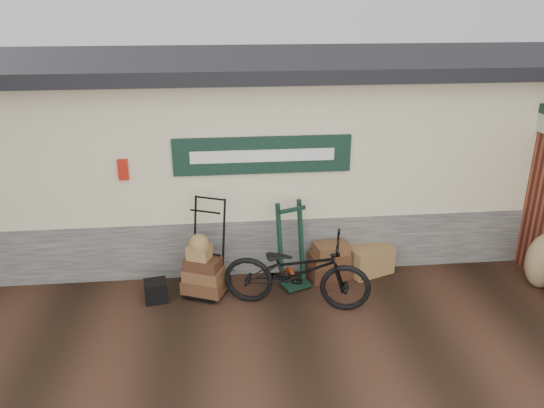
{
  "coord_description": "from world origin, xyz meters",
  "views": [
    {
      "loc": [
        -0.94,
        -6.43,
        4.1
      ],
      "look_at": [
        -0.17,
        0.9,
        1.21
      ],
      "focal_mm": 35.0,
      "sensor_mm": 36.0,
      "label": 1
    }
  ],
  "objects_px": {
    "porter_trolley": "(207,246)",
    "suitcase_stack": "(329,260)",
    "green_barrow": "(292,245)",
    "bicycle": "(297,267)",
    "wicker_hamper": "(369,259)",
    "black_trunk": "(156,291)"
  },
  "relations": [
    {
      "from": "porter_trolley",
      "to": "suitcase_stack",
      "type": "height_order",
      "value": "porter_trolley"
    },
    {
      "from": "green_barrow",
      "to": "bicycle",
      "type": "relative_size",
      "value": 0.63
    },
    {
      "from": "suitcase_stack",
      "to": "wicker_hamper",
      "type": "height_order",
      "value": "suitcase_stack"
    },
    {
      "from": "suitcase_stack",
      "to": "wicker_hamper",
      "type": "xyz_separation_m",
      "value": [
        0.66,
        0.08,
        -0.06
      ]
    },
    {
      "from": "green_barrow",
      "to": "wicker_hamper",
      "type": "xyz_separation_m",
      "value": [
        1.27,
        0.23,
        -0.43
      ]
    },
    {
      "from": "green_barrow",
      "to": "suitcase_stack",
      "type": "relative_size",
      "value": 2.01
    },
    {
      "from": "green_barrow",
      "to": "bicycle",
      "type": "bearing_deg",
      "value": -113.93
    },
    {
      "from": "suitcase_stack",
      "to": "black_trunk",
      "type": "distance_m",
      "value": 2.66
    },
    {
      "from": "suitcase_stack",
      "to": "black_trunk",
      "type": "xyz_separation_m",
      "value": [
        -2.62,
        -0.44,
        -0.13
      ]
    },
    {
      "from": "porter_trolley",
      "to": "wicker_hamper",
      "type": "height_order",
      "value": "porter_trolley"
    },
    {
      "from": "suitcase_stack",
      "to": "black_trunk",
      "type": "height_order",
      "value": "suitcase_stack"
    },
    {
      "from": "porter_trolley",
      "to": "green_barrow",
      "type": "height_order",
      "value": "porter_trolley"
    },
    {
      "from": "wicker_hamper",
      "to": "bicycle",
      "type": "relative_size",
      "value": 0.33
    },
    {
      "from": "porter_trolley",
      "to": "black_trunk",
      "type": "relative_size",
      "value": 4.59
    },
    {
      "from": "black_trunk",
      "to": "suitcase_stack",
      "type": "bearing_deg",
      "value": 9.47
    },
    {
      "from": "wicker_hamper",
      "to": "bicycle",
      "type": "distance_m",
      "value": 1.59
    },
    {
      "from": "green_barrow",
      "to": "suitcase_stack",
      "type": "distance_m",
      "value": 0.73
    },
    {
      "from": "bicycle",
      "to": "wicker_hamper",
      "type": "bearing_deg",
      "value": -42.09
    },
    {
      "from": "porter_trolley",
      "to": "suitcase_stack",
      "type": "distance_m",
      "value": 1.93
    },
    {
      "from": "black_trunk",
      "to": "bicycle",
      "type": "distance_m",
      "value": 2.07
    },
    {
      "from": "porter_trolley",
      "to": "green_barrow",
      "type": "xyz_separation_m",
      "value": [
        1.26,
        0.07,
        -0.08
      ]
    },
    {
      "from": "porter_trolley",
      "to": "bicycle",
      "type": "xyz_separation_m",
      "value": [
        1.24,
        -0.54,
        -0.12
      ]
    }
  ]
}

